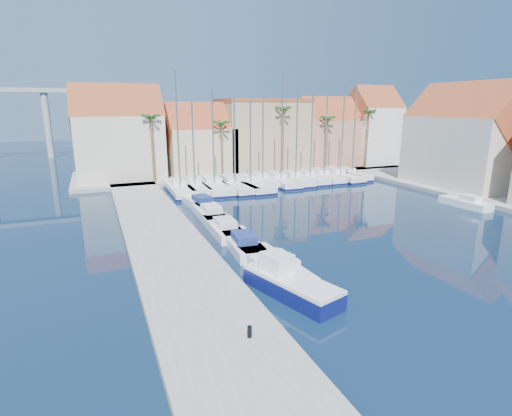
{
  "coord_description": "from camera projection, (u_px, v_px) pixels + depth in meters",
  "views": [
    {
      "loc": [
        -13.77,
        -14.68,
        10.9
      ],
      "look_at": [
        -2.11,
        13.79,
        3.0
      ],
      "focal_mm": 28.0,
      "sensor_mm": 36.0,
      "label": 1
    }
  ],
  "objects": [
    {
      "name": "sailboat_9",
      "position": [
        322.0,
        176.0,
        60.02
      ],
      "size": [
        2.64,
        9.51,
        14.2
      ],
      "rotation": [
        0.0,
        0.0,
        0.01
      ],
      "color": "white",
      "rests_on": "ground"
    },
    {
      "name": "palm_4",
      "position": [
        369.0,
        114.0,
        67.2
      ],
      "size": [
        2.6,
        2.6,
        10.65
      ],
      "color": "brown",
      "rests_on": "shore_north"
    },
    {
      "name": "motorboat_west_1",
      "position": [
        242.0,
        242.0,
        31.28
      ],
      "size": [
        2.69,
        6.96,
        1.4
      ],
      "rotation": [
        0.0,
        0.0,
        -0.08
      ],
      "color": "white",
      "rests_on": "ground"
    },
    {
      "name": "building_3",
      "position": [
        326.0,
        135.0,
        70.77
      ],
      "size": [
        10.3,
        8.0,
        12.0
      ],
      "color": "#B5745C",
      "rests_on": "shore_north"
    },
    {
      "name": "palm_2",
      "position": [
        283.0,
        112.0,
        61.21
      ],
      "size": [
        2.6,
        2.6,
        11.15
      ],
      "color": "brown",
      "rests_on": "shore_north"
    },
    {
      "name": "bollard",
      "position": [
        250.0,
        332.0,
        18.41
      ],
      "size": [
        0.22,
        0.22,
        0.56
      ],
      "primitive_type": "cylinder",
      "color": "black",
      "rests_on": "quay_west"
    },
    {
      "name": "motorboat_east_1",
      "position": [
        466.0,
        203.0,
        44.12
      ],
      "size": [
        2.12,
        5.74,
        1.4
      ],
      "rotation": [
        0.0,
        0.0,
        0.06
      ],
      "color": "white",
      "rests_on": "ground"
    },
    {
      "name": "building_0",
      "position": [
        119.0,
        137.0,
        57.75
      ],
      "size": [
        12.3,
        9.0,
        13.5
      ],
      "color": "beige",
      "rests_on": "shore_north"
    },
    {
      "name": "sailboat_7",
      "position": [
        294.0,
        179.0,
        57.73
      ],
      "size": [
        2.86,
        9.37,
        13.65
      ],
      "rotation": [
        0.0,
        0.0,
        -0.04
      ],
      "color": "white",
      "rests_on": "ground"
    },
    {
      "name": "motorboat_west_3",
      "position": [
        210.0,
        213.0,
        39.89
      ],
      "size": [
        2.47,
        7.31,
        1.4
      ],
      "rotation": [
        0.0,
        0.0,
        -0.02
      ],
      "color": "white",
      "rests_on": "ground"
    },
    {
      "name": "palm_0",
      "position": [
        151.0,
        120.0,
        54.1
      ],
      "size": [
        2.6,
        2.6,
        10.15
      ],
      "color": "brown",
      "rests_on": "shore_north"
    },
    {
      "name": "sailboat_3",
      "position": [
        233.0,
        185.0,
        53.87
      ],
      "size": [
        3.41,
        11.6,
        11.83
      ],
      "rotation": [
        0.0,
        0.0,
        0.03
      ],
      "color": "white",
      "rests_on": "ground"
    },
    {
      "name": "building_6",
      "position": [
        466.0,
        140.0,
        52.56
      ],
      "size": [
        9.0,
        14.3,
        13.5
      ],
      "color": "beige",
      "rests_on": "shore_east"
    },
    {
      "name": "building_1",
      "position": [
        200.0,
        143.0,
        62.46
      ],
      "size": [
        10.3,
        8.0,
        11.0
      ],
      "color": "#CAB78F",
      "rests_on": "shore_north"
    },
    {
      "name": "sailboat_2",
      "position": [
        213.0,
        185.0,
        53.41
      ],
      "size": [
        3.79,
        11.98,
        12.86
      ],
      "rotation": [
        0.0,
        0.0,
        -0.06
      ],
      "color": "white",
      "rests_on": "ground"
    },
    {
      "name": "quay_west",
      "position": [
        172.0,
        253.0,
        29.65
      ],
      "size": [
        6.0,
        77.0,
        0.5
      ],
      "primitive_type": "cube",
      "color": "gray",
      "rests_on": "ground"
    },
    {
      "name": "sailboat_0",
      "position": [
        180.0,
        188.0,
        51.36
      ],
      "size": [
        3.02,
        10.55,
        14.98
      ],
      "rotation": [
        0.0,
        0.0,
        -0.02
      ],
      "color": "white",
      "rests_on": "ground"
    },
    {
      "name": "building_4",
      "position": [
        372.0,
        128.0,
        72.9
      ],
      "size": [
        8.3,
        8.0,
        14.0
      ],
      "color": "white",
      "rests_on": "shore_north"
    },
    {
      "name": "sailboat_10",
      "position": [
        338.0,
        175.0,
        61.09
      ],
      "size": [
        2.94,
        10.3,
        13.88
      ],
      "rotation": [
        0.0,
        0.0,
        0.02
      ],
      "color": "white",
      "rests_on": "ground"
    },
    {
      "name": "motorboat_west_0",
      "position": [
        275.0,
        265.0,
        26.77
      ],
      "size": [
        2.8,
        7.57,
        1.4
      ],
      "rotation": [
        0.0,
        0.0,
        0.06
      ],
      "color": "white",
      "rests_on": "ground"
    },
    {
      "name": "palm_1",
      "position": [
        221.0,
        125.0,
        58.01
      ],
      "size": [
        2.6,
        2.6,
        9.15
      ],
      "color": "brown",
      "rests_on": "shore_north"
    },
    {
      "name": "fishing_boat",
      "position": [
        289.0,
        283.0,
        23.57
      ],
      "size": [
        3.96,
        6.83,
        2.27
      ],
      "rotation": [
        0.0,
        0.0,
        0.3
      ],
      "color": "#0D1350",
      "rests_on": "ground"
    },
    {
      "name": "sailboat_1",
      "position": [
        194.0,
        186.0,
        52.79
      ],
      "size": [
        2.85,
        10.08,
        11.57
      ],
      "rotation": [
        0.0,
        0.0,
        -0.02
      ],
      "color": "white",
      "rests_on": "ground"
    },
    {
      "name": "palm_3",
      "position": [
        328.0,
        120.0,
        64.5
      ],
      "size": [
        2.6,
        2.6,
        9.65
      ],
      "color": "brown",
      "rests_on": "shore_north"
    },
    {
      "name": "shore_north",
      "position": [
        246.0,
        171.0,
        67.55
      ],
      "size": [
        54.0,
        16.0,
        0.5
      ],
      "primitive_type": "cube",
      "color": "gray",
      "rests_on": "ground"
    },
    {
      "name": "sailboat_6",
      "position": [
        279.0,
        180.0,
        56.91
      ],
      "size": [
        3.21,
        10.28,
        14.89
      ],
      "rotation": [
        0.0,
        0.0,
        -0.05
      ],
      "color": "white",
      "rests_on": "ground"
    },
    {
      "name": "motorboat_west_2",
      "position": [
        223.0,
        227.0,
        35.17
      ],
      "size": [
        2.49,
        7.06,
        1.4
      ],
      "rotation": [
        0.0,
        0.0,
        -0.04
      ],
      "color": "white",
      "rests_on": "ground"
    },
    {
      "name": "building_2",
      "position": [
        262.0,
        134.0,
        67.16
      ],
      "size": [
        14.2,
        10.2,
        11.5
      ],
      "color": "tan",
      "rests_on": "shore_north"
    },
    {
      "name": "sailboat_5",
      "position": [
        261.0,
        180.0,
        56.82
      ],
      "size": [
        2.28,
        8.4,
        11.96
      ],
      "rotation": [
        0.0,
        0.0,
        -0.01
      ],
      "color": "white",
      "rests_on": "ground"
    },
    {
      "name": "sailboat_4",
      "position": [
        249.0,
        184.0,
        54.37
      ],
      "size": [
        3.42,
        11.53,
        11.6
      ],
      "rotation": [
        0.0,
        0.0,
        0.04
      ],
      "color": "white",
      "rests_on": "ground"
    },
    {
      "name": "sailboat_11",
      "position": [
        350.0,
        174.0,
        61.58
      ],
      "size": [
        2.78,
        8.42,
        14.32
      ],
      "rotation": [
        0.0,
        0.0,
        0.07
      ],
      "color": "white",
      "rests_on": "ground"
    },
    {
      "name": "sailboat_8",
      "position": [
        308.0,
        178.0,
        58.78
      ],
      "size": [
        2.39,
        8.94,
        12.55
      ],
      "rotation": [
        0.0,
        0.0,
        0.0
      ],
      "color": "white",
      "rests_on": "ground"
    },
    {
      "name": "motorboat_west_4",
      "position": [
        200.0,
        203.0,
        44.08
      ],
      "size": [
        2.88,
        7.09,
        1.4
      ],
      "rotation": [
        0.0,
        0.0,
        0.1
      ],
      "color": "white",
      "rests_on": "ground"
    },
    {
      "name": "ground",
      "position": [
        393.0,
        320.0,
        20.92
      ],
      "size": [
        260.0,
        260.0,
        0.0
      ],
      "primitive_type": "plane",
      "color": "#081C31",
      "rests_on": "ground"
    }
  ]
}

